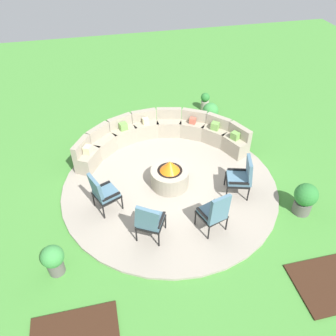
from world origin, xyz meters
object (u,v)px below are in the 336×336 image
at_px(fire_pit, 170,176).
at_px(curved_stone_bench, 160,135).
at_px(lounge_chair_back_right, 242,176).
at_px(potted_plant_3, 210,112).
at_px(potted_plant_1, 53,259).
at_px(lounge_chair_back_left, 215,212).
at_px(potted_plant_0, 205,101).
at_px(lounge_chair_front_right, 149,220).
at_px(potted_plant_2, 305,198).
at_px(lounge_chair_front_left, 103,192).

relative_size(fire_pit, curved_stone_bench, 0.20).
relative_size(lounge_chair_back_right, potted_plant_3, 1.56).
relative_size(potted_plant_1, potted_plant_3, 1.05).
bearing_deg(fire_pit, potted_plant_1, -145.13).
bearing_deg(potted_plant_1, curved_stone_bench, 51.97).
xyz_separation_m(lounge_chair_back_left, potted_plant_3, (1.39, 4.40, -0.25)).
bearing_deg(curved_stone_bench, potted_plant_0, 42.04).
height_order(lounge_chair_back_right, potted_plant_1, lounge_chair_back_right).
distance_m(lounge_chair_front_right, potted_plant_0, 5.87).
xyz_separation_m(fire_pit, potted_plant_1, (-2.79, -1.95, 0.05)).
distance_m(fire_pit, potted_plant_1, 3.40).
bearing_deg(lounge_chair_front_right, potted_plant_2, 28.52).
distance_m(fire_pit, potted_plant_2, 3.25).
xyz_separation_m(curved_stone_bench, potted_plant_1, (-2.91, -3.72, 0.02)).
distance_m(lounge_chair_back_right, potted_plant_1, 4.60).
height_order(lounge_chair_front_right, potted_plant_0, lounge_chair_front_right).
distance_m(curved_stone_bench, lounge_chair_front_left, 2.91).
relative_size(lounge_chair_front_right, potted_plant_2, 1.31).
bearing_deg(potted_plant_3, lounge_chair_back_right, -96.08).
relative_size(lounge_chair_back_left, lounge_chair_back_right, 1.04).
height_order(lounge_chair_front_right, lounge_chair_back_left, lounge_chair_back_left).
bearing_deg(lounge_chair_back_left, lounge_chair_front_left, 134.02).
distance_m(curved_stone_bench, potted_plant_1, 4.73).
bearing_deg(potted_plant_2, potted_plant_1, -176.19).
bearing_deg(lounge_chair_front_right, fire_pit, 91.24).
distance_m(lounge_chair_front_right, potted_plant_1, 2.03).
height_order(fire_pit, potted_plant_1, fire_pit).
xyz_separation_m(lounge_chair_back_right, potted_plant_2, (1.22, -0.89, -0.15)).
bearing_deg(potted_plant_0, lounge_chair_back_right, -96.03).
distance_m(potted_plant_0, potted_plant_2, 5.17).
bearing_deg(lounge_chair_back_right, curved_stone_bench, 47.77).
distance_m(lounge_chair_front_right, potted_plant_2, 3.66).
xyz_separation_m(fire_pit, potted_plant_3, (1.99, 2.73, 0.01)).
distance_m(lounge_chair_back_left, potted_plant_1, 3.41).
distance_m(potted_plant_0, potted_plant_3, 0.81).
relative_size(lounge_chair_front_left, potted_plant_1, 1.49).
bearing_deg(potted_plant_2, lounge_chair_back_right, 144.00).
bearing_deg(lounge_chair_front_left, fire_pit, 82.08).
height_order(lounge_chair_front_left, lounge_chair_back_right, lounge_chair_front_left).
height_order(curved_stone_bench, lounge_chair_back_right, lounge_chair_back_right).
bearing_deg(fire_pit, lounge_chair_back_left, -70.24).
bearing_deg(potted_plant_2, curved_stone_bench, 129.18).
relative_size(curved_stone_bench, lounge_chair_front_right, 4.48).
relative_size(fire_pit, lounge_chair_back_left, 0.88).
xyz_separation_m(lounge_chair_back_left, lounge_chair_back_right, (1.03, 0.98, -0.01)).
bearing_deg(potted_plant_3, potted_plant_1, -135.64).
xyz_separation_m(potted_plant_0, potted_plant_2, (0.77, -5.11, 0.13)).
xyz_separation_m(curved_stone_bench, lounge_chair_back_right, (1.51, -2.46, 0.22)).
height_order(lounge_chair_front_left, lounge_chair_front_right, lounge_chair_front_right).
bearing_deg(lounge_chair_back_left, fire_pit, 90.89).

